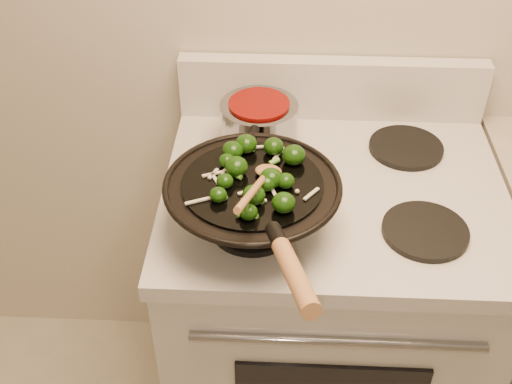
{
  "coord_description": "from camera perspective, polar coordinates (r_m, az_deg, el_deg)",
  "views": [
    {
      "loc": [
        -0.4,
        0.02,
        1.84
      ],
      "look_at": [
        -0.45,
        1.02,
        1.02
      ],
      "focal_mm": 45.0,
      "sensor_mm": 36.0,
      "label": 1
    }
  ],
  "objects": [
    {
      "name": "stove",
      "position": [
        1.79,
        5.88,
        -10.69
      ],
      "size": [
        0.78,
        0.67,
        1.08
      ],
      "color": "silver",
      "rests_on": "ground"
    },
    {
      "name": "saucepan",
      "position": [
        1.55,
        0.26,
        6.16
      ],
      "size": [
        0.19,
        0.3,
        0.11
      ],
      "color": "gray",
      "rests_on": "stove"
    },
    {
      "name": "wooden_spoon",
      "position": [
        1.22,
        0.38,
        0.94
      ],
      "size": [
        0.08,
        0.24,
        0.09
      ],
      "color": "#A87042",
      "rests_on": "wok"
    },
    {
      "name": "stirfry",
      "position": [
        1.27,
        0.12,
        1.85
      ],
      "size": [
        0.26,
        0.25,
        0.04
      ],
      "color": "#123408",
      "rests_on": "wok"
    },
    {
      "name": "wok",
      "position": [
        1.3,
        -0.27,
        -0.91
      ],
      "size": [
        0.36,
        0.59,
        0.21
      ],
      "color": "black",
      "rests_on": "stove"
    }
  ]
}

